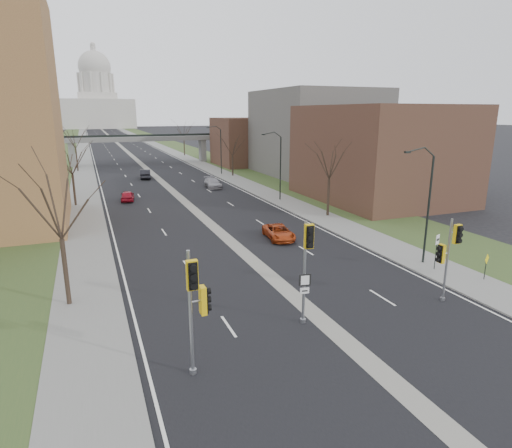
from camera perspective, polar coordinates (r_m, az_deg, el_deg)
ground at (r=23.87m, az=9.70°, el=-13.38°), size 700.00×700.00×0.00m
road_surface at (r=168.60m, az=-17.97°, el=10.19°), size 20.00×600.00×0.01m
median_strip at (r=168.60m, az=-17.97°, el=10.19°), size 1.20×600.00×0.02m
sidewalk_right at (r=169.82m, az=-13.87°, el=10.52°), size 4.00×600.00×0.12m
sidewalk_left at (r=168.22m, az=-22.10°, el=9.84°), size 4.00×600.00×0.12m
grass_verge_right at (r=170.75m, az=-11.84°, el=10.65°), size 8.00×600.00×0.10m
grass_verge_left at (r=168.36m, az=-24.16°, el=9.64°), size 8.00×600.00×0.10m
commercial_block_near at (r=58.07m, az=16.15°, el=9.03°), size 16.00×20.00×12.00m
commercial_block_mid at (r=80.21m, az=7.95°, el=11.94°), size 18.00×22.00×15.00m
commercial_block_far at (r=94.14m, az=-0.83°, el=10.93°), size 14.00×14.00×10.00m
pedestrian_bridge at (r=98.70m, az=-15.22°, el=10.52°), size 34.00×3.00×6.45m
capitol at (r=338.13m, az=-20.37°, el=15.06°), size 48.00×42.00×55.75m
streetlight_near at (r=32.89m, az=21.40°, el=6.35°), size 2.61×0.20×8.70m
streetlight_mid at (r=54.75m, az=2.53°, el=10.27°), size 2.61×0.20×8.70m
streetlight_far at (r=79.16m, az=-5.31°, el=11.58°), size 2.61×0.20×8.70m
tree_left_a at (r=26.30m, az=-25.05°, el=3.42°), size 7.20×7.20×9.40m
tree_left_b at (r=56.10m, az=-23.51°, el=8.45°), size 6.75×6.75×8.81m
tree_left_c at (r=89.97m, az=-23.08°, el=10.92°), size 7.65×7.65×9.99m
tree_right_a at (r=46.87m, az=9.85°, el=8.94°), size 7.20×7.20×9.40m
tree_right_b at (r=76.97m, az=-3.18°, el=10.69°), size 6.30×6.30×8.22m
tree_right_c at (r=115.51m, az=-9.64°, el=12.44°), size 7.65×7.65×9.99m
signal_pole_left at (r=18.20m, az=-7.99°, el=-9.51°), size 1.00×1.02×5.70m
signal_pole_median at (r=22.29m, az=6.80°, el=-4.14°), size 0.69×0.95×5.73m
signal_pole_right at (r=27.49m, az=24.29°, el=-3.08°), size 0.90×0.91×5.16m
speed_limit_sign at (r=33.24m, az=22.95°, el=-2.67°), size 0.52×0.26×2.59m
warning_sign at (r=32.85m, az=28.34°, el=-4.58°), size 0.67×0.31×1.82m
car_left_near at (r=57.90m, az=-16.77°, el=3.63°), size 2.12×4.14×1.35m
car_left_far at (r=76.93m, az=-14.53°, el=6.48°), size 2.26×4.98×1.58m
car_right_near at (r=38.74m, az=3.05°, el=-1.09°), size 2.64×4.78×1.27m
car_right_mid at (r=65.62m, az=-5.81°, el=5.47°), size 2.37×5.17×1.47m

